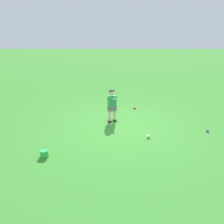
# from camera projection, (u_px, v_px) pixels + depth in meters

# --- Properties ---
(ground_plane) EXTENTS (40.00, 40.00, 0.00)m
(ground_plane) POSITION_uv_depth(u_px,v_px,m) (122.00, 126.00, 7.00)
(ground_plane) COLOR #38842D
(child_batter) EXTENTS (0.32, 0.62, 1.08)m
(child_batter) POSITION_uv_depth(u_px,v_px,m) (112.00, 102.00, 7.08)
(child_batter) COLOR #232328
(child_batter) RESTS_ON ground
(play_ball_by_bucket) EXTENTS (0.08, 0.08, 0.08)m
(play_ball_by_bucket) POSITION_uv_depth(u_px,v_px,m) (208.00, 131.00, 6.61)
(play_ball_by_bucket) COLOR purple
(play_ball_by_bucket) RESTS_ON ground
(play_ball_midfield) EXTENTS (0.10, 0.10, 0.10)m
(play_ball_midfield) POSITION_uv_depth(u_px,v_px,m) (148.00, 136.00, 6.27)
(play_ball_midfield) COLOR white
(play_ball_midfield) RESTS_ON ground
(play_ball_near_batter) EXTENTS (0.08, 0.08, 0.08)m
(play_ball_near_batter) POSITION_uv_depth(u_px,v_px,m) (135.00, 108.00, 8.30)
(play_ball_near_batter) COLOR red
(play_ball_near_batter) RESTS_ON ground
(toy_bucket) EXTENTS (0.22, 0.22, 0.19)m
(toy_bucket) POSITION_uv_depth(u_px,v_px,m) (44.00, 153.00, 5.39)
(toy_bucket) COLOR green
(toy_bucket) RESTS_ON ground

